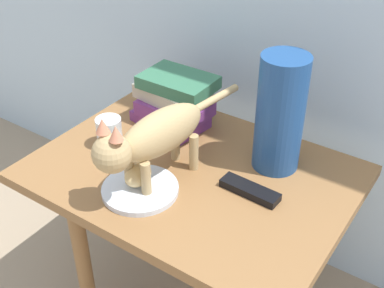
# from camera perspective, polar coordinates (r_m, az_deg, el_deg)

# --- Properties ---
(side_table) EXTENTS (0.80, 0.58, 0.52)m
(side_table) POSITION_cam_1_polar(r_m,az_deg,el_deg) (1.33, 0.00, -5.38)
(side_table) COLOR olive
(side_table) RESTS_ON ground
(plate) EXTENTS (0.19, 0.19, 0.01)m
(plate) POSITION_cam_1_polar(r_m,az_deg,el_deg) (1.22, -5.92, -5.15)
(plate) COLOR silver
(plate) RESTS_ON side_table
(bread_roll) EXTENTS (0.07, 0.09, 0.05)m
(bread_roll) POSITION_cam_1_polar(r_m,az_deg,el_deg) (1.22, -6.17, -3.49)
(bread_roll) COLOR #E0BC7A
(bread_roll) RESTS_ON plate
(cat) EXTENTS (0.13, 0.48, 0.23)m
(cat) POSITION_cam_1_polar(r_m,az_deg,el_deg) (1.18, -4.50, 0.81)
(cat) COLOR tan
(cat) RESTS_ON side_table
(book_stack) EXTENTS (0.23, 0.18, 0.15)m
(book_stack) POSITION_cam_1_polar(r_m,az_deg,el_deg) (1.45, -2.05, 5.02)
(book_stack) COLOR #72337A
(book_stack) RESTS_ON side_table
(green_vase) EXTENTS (0.12, 0.12, 0.31)m
(green_vase) POSITION_cam_1_polar(r_m,az_deg,el_deg) (1.24, 10.00, 3.40)
(green_vase) COLOR navy
(green_vase) RESTS_ON side_table
(candle_jar) EXTENTS (0.07, 0.07, 0.08)m
(candle_jar) POSITION_cam_1_polar(r_m,az_deg,el_deg) (1.38, -9.37, 1.13)
(candle_jar) COLOR silver
(candle_jar) RESTS_ON side_table
(tv_remote) EXTENTS (0.15, 0.05, 0.02)m
(tv_remote) POSITION_cam_1_polar(r_m,az_deg,el_deg) (1.22, 6.59, -5.25)
(tv_remote) COLOR black
(tv_remote) RESTS_ON side_table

